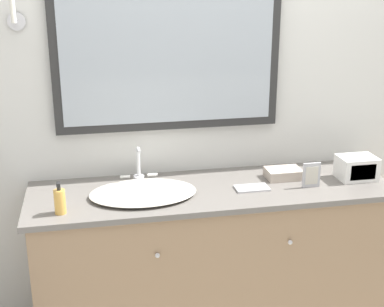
% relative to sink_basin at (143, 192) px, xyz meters
% --- Properties ---
extents(wall_back, '(8.00, 0.18, 2.55)m').
position_rel_sink_basin_xyz_m(wall_back, '(0.37, 0.34, 0.42)').
color(wall_back, silver).
rests_on(wall_back, ground_plane).
extents(vanity_counter, '(1.93, 0.58, 0.85)m').
position_rel_sink_basin_xyz_m(vanity_counter, '(0.37, 0.02, -0.44)').
color(vanity_counter, '#937556').
rests_on(vanity_counter, ground_plane).
extents(sink_basin, '(0.55, 0.43, 0.20)m').
position_rel_sink_basin_xyz_m(sink_basin, '(0.00, 0.00, 0.00)').
color(sink_basin, silver).
rests_on(sink_basin, vanity_counter).
extents(soap_bottle, '(0.05, 0.06, 0.16)m').
position_rel_sink_basin_xyz_m(soap_bottle, '(-0.41, -0.14, 0.04)').
color(soap_bottle, gold).
rests_on(soap_bottle, vanity_counter).
extents(appliance_box, '(0.20, 0.15, 0.13)m').
position_rel_sink_basin_xyz_m(appliance_box, '(1.18, -0.00, 0.04)').
color(appliance_box, white).
rests_on(appliance_box, vanity_counter).
extents(picture_frame, '(0.10, 0.01, 0.14)m').
position_rel_sink_basin_xyz_m(picture_frame, '(0.89, -0.07, 0.05)').
color(picture_frame, '#B2B2B7').
rests_on(picture_frame, vanity_counter).
extents(hand_towel_near_sink, '(0.19, 0.13, 0.05)m').
position_rel_sink_basin_xyz_m(hand_towel_near_sink, '(0.79, 0.09, 0.01)').
color(hand_towel_near_sink, '#B7A899').
rests_on(hand_towel_near_sink, vanity_counter).
extents(metal_tray, '(0.18, 0.10, 0.01)m').
position_rel_sink_basin_xyz_m(metal_tray, '(0.57, -0.03, -0.01)').
color(metal_tray, silver).
rests_on(metal_tray, vanity_counter).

